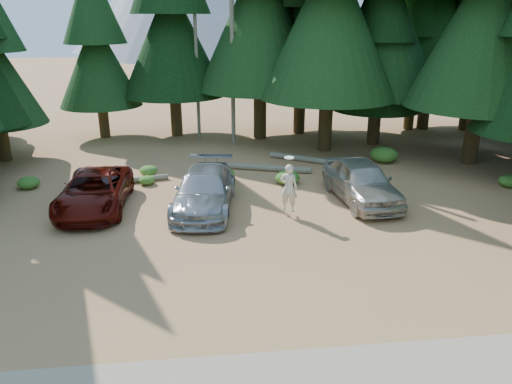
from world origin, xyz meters
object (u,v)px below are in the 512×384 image
(silver_minivan_right, at_px, (362,181))
(log_right, at_px, (264,168))
(log_mid, at_px, (303,159))
(silver_minivan_center, at_px, (204,190))
(log_left, at_px, (128,181))
(red_pickup, at_px, (94,191))
(frisbee_player, at_px, (289,188))

(silver_minivan_right, height_order, log_right, silver_minivan_right)
(log_right, bearing_deg, log_mid, 49.48)
(silver_minivan_right, bearing_deg, log_mid, 96.06)
(silver_minivan_center, height_order, log_left, silver_minivan_center)
(silver_minivan_right, bearing_deg, log_left, 156.00)
(log_left, bearing_deg, silver_minivan_right, -32.91)
(red_pickup, bearing_deg, log_mid, 31.36)
(silver_minivan_right, height_order, frisbee_player, frisbee_player)
(silver_minivan_right, bearing_deg, red_pickup, 173.01)
(silver_minivan_center, relative_size, log_right, 1.14)
(silver_minivan_right, height_order, log_mid, silver_minivan_right)
(silver_minivan_center, xyz_separation_m, log_right, (2.97, 4.77, -0.63))
(red_pickup, bearing_deg, log_left, 74.64)
(silver_minivan_center, height_order, log_right, silver_minivan_center)
(silver_minivan_right, relative_size, log_mid, 1.34)
(silver_minivan_center, xyz_separation_m, silver_minivan_right, (6.42, 0.15, 0.07))
(silver_minivan_center, xyz_separation_m, log_mid, (5.24, 6.11, -0.63))
(silver_minivan_center, distance_m, log_mid, 8.08)
(silver_minivan_center, xyz_separation_m, frisbee_player, (3.16, -1.06, 0.34))
(silver_minivan_right, relative_size, frisbee_player, 2.37)
(red_pickup, relative_size, log_mid, 1.41)
(red_pickup, relative_size, silver_minivan_center, 0.98)
(silver_minivan_center, relative_size, log_mid, 1.43)
(red_pickup, distance_m, log_left, 3.20)
(red_pickup, xyz_separation_m, log_left, (0.89, 3.02, -0.61))
(silver_minivan_right, relative_size, log_left, 1.38)
(red_pickup, height_order, silver_minivan_center, silver_minivan_center)
(red_pickup, relative_size, frisbee_player, 2.50)
(red_pickup, height_order, frisbee_player, frisbee_player)
(log_mid, bearing_deg, frisbee_player, -73.11)
(red_pickup, distance_m, log_right, 8.45)
(silver_minivan_right, xyz_separation_m, log_left, (-9.84, 3.38, -0.73))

